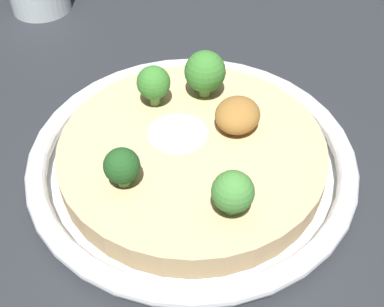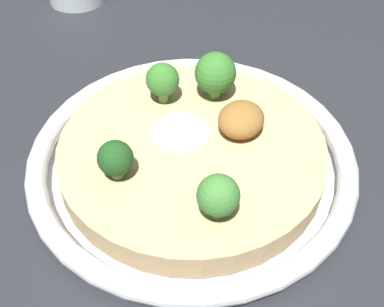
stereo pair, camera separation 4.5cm
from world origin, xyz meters
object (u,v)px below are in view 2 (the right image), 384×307
Objects in this scene: broccoli_left at (215,74)px; broccoli_back_right at (218,196)px; broccoli_front at (163,80)px; broccoli_front_right at (115,159)px; risotto_bowl at (192,156)px.

broccoli_back_right is (0.13, 0.07, -0.00)m from broccoli_left.
broccoli_left is at bearing 128.04° from broccoli_front.
broccoli_front is at bearing -51.96° from broccoli_left.
broccoli_front_right is 0.87× the size of broccoli_front.
broccoli_front_right is 0.90× the size of broccoli_back_right.
risotto_bowl is 8.34× the size of broccoli_front_right.
broccoli_front is at bearing -168.63° from broccoli_front_right.
risotto_bowl is 7.53× the size of broccoli_back_right.
risotto_bowl is at bearing -135.91° from broccoli_back_right.
broccoli_left is 0.15m from broccoli_back_right.
broccoli_front_right is at bearing -27.71° from risotto_bowl.
broccoli_back_right is at bearing 29.19° from broccoli_left.
broccoli_front is 0.05m from broccoli_left.
broccoli_front is 0.15m from broccoli_back_right.
broccoli_left reaches higher than risotto_bowl.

